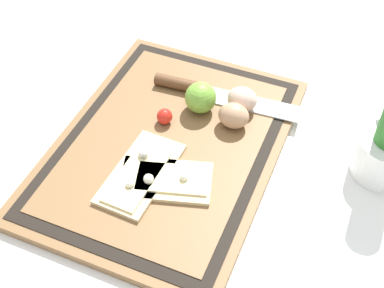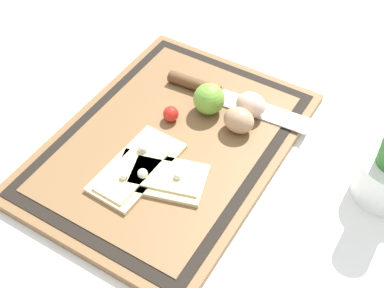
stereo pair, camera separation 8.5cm
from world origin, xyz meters
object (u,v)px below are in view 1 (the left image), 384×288
object	(u,v)px
knife	(203,90)
egg_brown	(234,116)
lime	(201,98)
pizza_slice_far	(167,180)
egg_pink	(242,99)
cherry_tomato_red	(165,116)
pizza_slice_near	(140,174)

from	to	relation	value
knife	egg_brown	xyz separation A→B (m)	(0.05, 0.08, 0.01)
egg_brown	lime	xyz separation A→B (m)	(-0.01, -0.07, 0.01)
pizza_slice_far	egg_pink	size ratio (longest dim) A/B	3.01
pizza_slice_far	egg_brown	distance (m)	0.16
pizza_slice_far	egg_pink	bearing A→B (deg)	165.42
lime	cherry_tomato_red	xyz separation A→B (m)	(0.05, -0.04, -0.01)
egg_brown	lime	size ratio (longest dim) A/B	0.96
pizza_slice_far	lime	xyz separation A→B (m)	(-0.17, -0.01, 0.02)
knife	egg_brown	world-z (taller)	egg_brown
pizza_slice_far	knife	xyz separation A→B (m)	(-0.21, -0.03, 0.00)
pizza_slice_far	lime	size ratio (longest dim) A/B	2.90
pizza_slice_near	lime	world-z (taller)	lime
pizza_slice_near	knife	size ratio (longest dim) A/B	0.61
egg_pink	lime	distance (m)	0.07
knife	egg_pink	size ratio (longest dim) A/B	5.12
egg_pink	pizza_slice_far	bearing A→B (deg)	-14.58
pizza_slice_near	cherry_tomato_red	distance (m)	0.12
pizza_slice_near	egg_pink	xyz separation A→B (m)	(-0.20, 0.10, 0.02)
cherry_tomato_red	pizza_slice_far	bearing A→B (deg)	26.25
pizza_slice_near	egg_brown	size ratio (longest dim) A/B	3.15
knife	lime	size ratio (longest dim) A/B	4.94
pizza_slice_near	knife	world-z (taller)	pizza_slice_near
pizza_slice_far	pizza_slice_near	bearing A→B (deg)	-83.02
cherry_tomato_red	egg_pink	bearing A→B (deg)	126.86
knife	lime	distance (m)	0.04
egg_pink	cherry_tomato_red	world-z (taller)	egg_pink
lime	cherry_tomato_red	bearing A→B (deg)	-39.83
pizza_slice_far	cherry_tomato_red	world-z (taller)	cherry_tomato_red
pizza_slice_far	cherry_tomato_red	xyz separation A→B (m)	(-0.12, -0.06, 0.01)
pizza_slice_near	cherry_tomato_red	bearing A→B (deg)	-173.62
pizza_slice_near	egg_brown	world-z (taller)	egg_brown
knife	cherry_tomato_red	world-z (taller)	cherry_tomato_red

